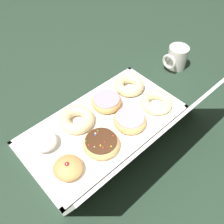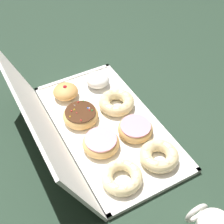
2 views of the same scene
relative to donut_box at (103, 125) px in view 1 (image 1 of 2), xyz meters
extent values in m
plane|color=#233828|center=(0.00, 0.00, -0.01)|extent=(3.00, 3.00, 0.00)
cube|color=white|center=(0.00, 0.00, 0.00)|extent=(0.55, 0.30, 0.01)
cube|color=white|center=(0.00, -0.14, 0.00)|extent=(0.55, 0.01, 0.01)
cube|color=white|center=(0.00, 0.14, 0.00)|extent=(0.55, 0.01, 0.01)
cube|color=white|center=(-0.27, 0.00, 0.00)|extent=(0.01, 0.30, 0.01)
cube|color=white|center=(0.27, 0.00, 0.00)|extent=(0.01, 0.30, 0.01)
cube|color=white|center=(0.00, 0.20, 0.13)|extent=(0.55, 0.11, 0.26)
torus|color=beige|center=(-0.19, -0.06, 0.02)|extent=(0.11, 0.11, 0.04)
sphere|color=beige|center=(-0.15, -0.06, 0.03)|extent=(0.02, 0.02, 0.02)
sphere|color=beige|center=(-0.16, -0.04, 0.03)|extent=(0.02, 0.02, 0.02)
sphere|color=beige|center=(-0.19, -0.03, 0.03)|extent=(0.02, 0.02, 0.02)
sphere|color=beige|center=(-0.21, -0.04, 0.03)|extent=(0.02, 0.02, 0.02)
sphere|color=beige|center=(-0.23, -0.06, 0.03)|extent=(0.02, 0.02, 0.02)
sphere|color=beige|center=(-0.21, -0.09, 0.03)|extent=(0.02, 0.02, 0.02)
sphere|color=beige|center=(-0.19, -0.10, 0.03)|extent=(0.02, 0.02, 0.02)
sphere|color=beige|center=(-0.16, -0.09, 0.03)|extent=(0.02, 0.02, 0.02)
torus|color=tan|center=(-0.07, -0.06, 0.02)|extent=(0.11, 0.11, 0.03)
cylinder|color=pink|center=(-0.07, -0.06, 0.04)|extent=(0.09, 0.09, 0.01)
torus|color=beige|center=(0.06, -0.06, 0.02)|extent=(0.12, 0.12, 0.04)
sphere|color=beige|center=(0.10, -0.06, 0.03)|extent=(0.02, 0.02, 0.02)
sphere|color=beige|center=(0.10, -0.04, 0.03)|extent=(0.02, 0.02, 0.02)
sphere|color=beige|center=(0.08, -0.03, 0.03)|extent=(0.02, 0.02, 0.02)
sphere|color=beige|center=(0.06, -0.02, 0.03)|extent=(0.02, 0.02, 0.02)
sphere|color=beige|center=(0.03, -0.03, 0.03)|extent=(0.02, 0.02, 0.02)
sphere|color=beige|center=(0.02, -0.05, 0.03)|extent=(0.02, 0.02, 0.02)
sphere|color=beige|center=(0.02, -0.08, 0.03)|extent=(0.02, 0.02, 0.02)
sphere|color=beige|center=(0.03, -0.10, 0.03)|extent=(0.02, 0.02, 0.02)
sphere|color=beige|center=(0.06, -0.10, 0.03)|extent=(0.02, 0.02, 0.02)
sphere|color=beige|center=(0.08, -0.10, 0.03)|extent=(0.02, 0.02, 0.02)
sphere|color=beige|center=(0.10, -0.09, 0.03)|extent=(0.02, 0.02, 0.02)
ellipsoid|color=white|center=(0.19, -0.06, 0.03)|extent=(0.08, 0.08, 0.05)
torus|color=beige|center=(-0.20, 0.06, 0.02)|extent=(0.11, 0.11, 0.03)
sphere|color=beige|center=(-0.16, 0.06, 0.03)|extent=(0.02, 0.02, 0.02)
sphere|color=beige|center=(-0.16, 0.09, 0.03)|extent=(0.02, 0.02, 0.02)
sphere|color=beige|center=(-0.18, 0.10, 0.03)|extent=(0.02, 0.02, 0.02)
sphere|color=beige|center=(-0.20, 0.10, 0.03)|extent=(0.02, 0.02, 0.02)
sphere|color=beige|center=(-0.22, 0.09, 0.03)|extent=(0.02, 0.02, 0.02)
sphere|color=beige|center=(-0.23, 0.08, 0.03)|extent=(0.02, 0.02, 0.02)
sphere|color=beige|center=(-0.23, 0.05, 0.03)|extent=(0.02, 0.02, 0.02)
sphere|color=beige|center=(-0.22, 0.03, 0.03)|extent=(0.02, 0.02, 0.02)
sphere|color=beige|center=(-0.20, 0.02, 0.03)|extent=(0.02, 0.02, 0.02)
sphere|color=beige|center=(-0.18, 0.03, 0.03)|extent=(0.02, 0.02, 0.02)
sphere|color=beige|center=(-0.16, 0.04, 0.03)|extent=(0.02, 0.02, 0.02)
torus|color=tan|center=(-0.07, 0.06, 0.02)|extent=(0.11, 0.11, 0.04)
cylinder|color=pink|center=(-0.07, 0.06, 0.04)|extent=(0.09, 0.09, 0.01)
torus|color=tan|center=(0.06, 0.06, 0.02)|extent=(0.11, 0.11, 0.04)
cylinder|color=#472816|center=(0.06, 0.06, 0.04)|extent=(0.10, 0.10, 0.01)
sphere|color=red|center=(0.10, 0.05, 0.04)|extent=(0.00, 0.00, 0.00)
sphere|color=red|center=(0.08, 0.09, 0.04)|extent=(0.01, 0.01, 0.01)
sphere|color=yellow|center=(0.08, 0.08, 0.04)|extent=(0.01, 0.01, 0.01)
sphere|color=yellow|center=(0.06, 0.10, 0.04)|extent=(0.01, 0.01, 0.01)
sphere|color=green|center=(0.05, 0.03, 0.04)|extent=(0.01, 0.01, 0.01)
sphere|color=red|center=(0.03, 0.08, 0.04)|extent=(0.01, 0.01, 0.01)
sphere|color=red|center=(0.06, 0.08, 0.04)|extent=(0.00, 0.00, 0.00)
sphere|color=white|center=(0.06, 0.03, 0.04)|extent=(0.01, 0.01, 0.01)
sphere|color=blue|center=(0.07, 0.04, 0.04)|extent=(0.01, 0.01, 0.01)
sphere|color=red|center=(0.05, 0.04, 0.04)|extent=(0.00, 0.00, 0.00)
sphere|color=white|center=(0.10, 0.07, 0.04)|extent=(0.00, 0.00, 0.00)
sphere|color=green|center=(0.10, 0.04, 0.04)|extent=(0.00, 0.00, 0.00)
ellipsoid|color=tan|center=(0.19, 0.06, 0.03)|extent=(0.09, 0.09, 0.04)
sphere|color=#B21923|center=(0.19, 0.06, 0.05)|extent=(0.01, 0.01, 0.01)
cylinder|color=white|center=(-0.44, -0.03, 0.04)|extent=(0.08, 0.08, 0.09)
cylinder|color=black|center=(-0.44, -0.03, 0.08)|extent=(0.07, 0.07, 0.01)
torus|color=white|center=(-0.38, -0.03, 0.05)|extent=(0.01, 0.06, 0.06)
camera|label=1|loc=(0.34, 0.41, 0.67)|focal=40.35mm
camera|label=2|loc=(-0.60, 0.32, 0.76)|focal=51.30mm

